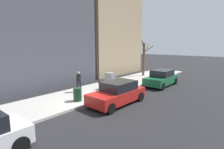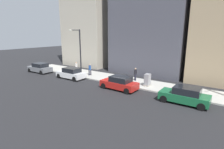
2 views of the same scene
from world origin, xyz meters
The scene contains 14 objects.
ground_plane centered at (0.00, 0.00, 0.00)m, with size 120.00×120.00×0.00m, color #232326.
sidewalk centered at (2.00, 0.00, 0.07)m, with size 4.00×36.00×0.15m, color #B2AFA8.
parked_car_green centered at (-1.22, -8.29, 0.74)m, with size 1.95×4.21×1.52m.
parked_car_red centered at (-1.25, -1.37, 0.74)m, with size 2.02×4.25×1.52m.
parked_car_white centered at (-1.07, 6.70, 0.74)m, with size 1.97×4.23×1.52m.
parked_car_grey centered at (-1.29, 13.77, 0.74)m, with size 2.04×4.25×1.52m.
parking_meter centered at (0.45, -1.34, 0.98)m, with size 0.14×0.10×1.35m.
utility_box centered at (1.30, -3.57, 0.85)m, with size 0.83×0.61×1.43m.
streetlamp centered at (0.28, 6.39, 4.02)m, with size 1.97×0.32×6.50m.
trash_bin centered at (0.90, 0.28, 0.60)m, with size 0.56×0.56×0.90m, color #14381E.
pedestrian_near_meter centered at (2.65, -1.29, 1.09)m, with size 0.36×0.36×1.66m.
pedestrian_midblock centered at (1.45, 5.51, 1.09)m, with size 0.36×0.36×1.66m.
pedestrian_far_corner centered at (1.56, 8.43, 1.09)m, with size 0.40×0.36×1.66m.
office_tower_right centered at (10.00, 12.05, 11.32)m, with size 9.01×9.01×22.64m, color #BCB29E.
Camera 2 is at (-17.00, -11.48, 6.15)m, focal length 28.00 mm.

